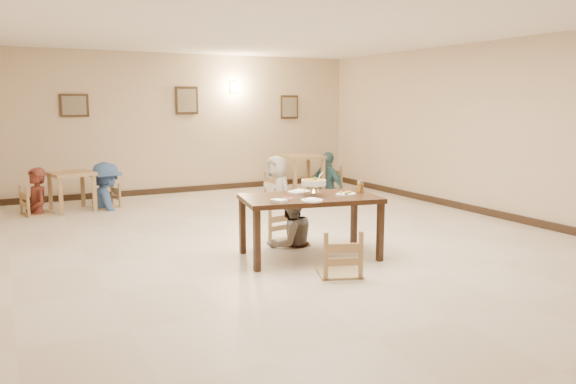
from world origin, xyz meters
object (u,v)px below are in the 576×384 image
bg_diner_b (105,162)px  main_table (310,202)px  chair_far (288,212)px  bg_table_left (71,179)px  main_diner (291,190)px  bg_chair_rl (277,174)px  bg_chair_lr (106,185)px  curry_warmer (314,183)px  bg_table_right (302,161)px  drink_glass (360,187)px  bg_diner_d (328,152)px  bg_chair_ll (36,188)px  bg_chair_rr (328,167)px  bg_diner_c (277,155)px  chair_near (340,231)px  bg_diner_a (34,168)px

bg_diner_b → main_table: bearing=-173.3°
chair_far → bg_table_left: (-2.42, 3.88, 0.14)m
main_diner → bg_chair_rl: 4.41m
chair_far → bg_chair_lr: size_ratio=1.00×
curry_warmer → bg_table_right: (2.41, 4.74, -0.29)m
bg_table_right → drink_glass: bearing=-110.0°
bg_diner_d → bg_chair_ll: bearing=75.8°
bg_chair_ll → bg_chair_rr: size_ratio=0.93×
main_diner → bg_table_left: main_diner is taller
main_table → bg_diner_c: size_ratio=1.10×
main_diner → bg_table_right: (2.39, 4.08, -0.10)m
chair_far → main_diner: size_ratio=0.57×
main_diner → curry_warmer: (-0.02, -0.66, 0.19)m
bg_table_left → bg_chair_lr: size_ratio=0.98×
chair_far → bg_diner_c: size_ratio=0.52×
main_table → drink_glass: bearing=4.4°
main_table → bg_table_left: main_table is taller
bg_table_left → bg_diner_b: bearing=3.3°
chair_far → chair_near: chair_near is taller
bg_diner_b → bg_diner_d: 4.83m
main_diner → bg_chair_ll: bearing=-60.2°
bg_chair_ll → chair_near: bearing=-167.2°
curry_warmer → bg_diner_c: 5.02m
chair_near → bg_diner_a: (-2.88, 5.40, 0.32)m
main_diner → bg_diner_c: size_ratio=0.92×
bg_chair_rr → bg_diner_d: bg_diner_d is taller
chair_far → bg_diner_d: 4.95m
bg_chair_lr → bg_diner_d: (4.83, -0.02, 0.43)m
curry_warmer → bg_table_right: bearing=63.1°
bg_chair_lr → main_diner: bearing=9.9°
chair_near → bg_diner_d: size_ratio=0.59×
drink_glass → bg_chair_rr: (2.39, 4.77, -0.35)m
chair_far → bg_table_right: 4.63m
chair_far → bg_diner_b: bearing=104.9°
bg_chair_lr → bg_chair_rr: 4.84m
main_diner → bg_chair_ll: (-3.01, 3.94, -0.29)m
bg_chair_ll → bg_diner_d: bg_diner_d is taller
bg_table_left → bg_chair_ll: 0.61m
bg_table_right → bg_diner_b: bearing=-179.4°
main_table → drink_glass: 0.73m
bg_chair_rl → bg_diner_c: (0.00, -0.00, 0.40)m
bg_diner_a → main_diner: bearing=23.2°
bg_chair_rl → bg_chair_rr: bg_chair_rr is taller
drink_glass → bg_chair_ll: (-3.64, 4.69, -0.39)m
main_diner → bg_diner_b: bearing=-73.4°
drink_glass → bg_chair_rr: bg_chair_rr is taller
chair_far → curry_warmer: size_ratio=2.51×
bg_table_right → bg_diner_d: (0.64, -0.06, 0.19)m
curry_warmer → bg_chair_lr: size_ratio=0.40×
main_table → chair_near: (-0.05, -0.79, -0.20)m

